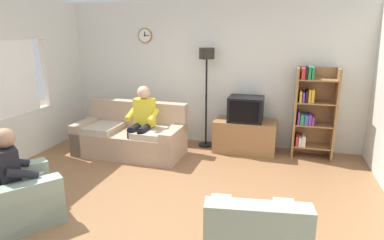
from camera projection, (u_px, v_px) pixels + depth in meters
name	position (u px, v px, depth m)	size (l,w,h in m)	color
ground_plane	(163.00, 205.00, 4.20)	(12.00, 12.00, 0.00)	#8C603D
back_wall_assembly	(210.00, 73.00, 6.32)	(6.20, 0.17, 2.70)	silver
couch	(131.00, 137.00, 5.91)	(1.92, 0.93, 0.90)	tan
tv_stand	(245.00, 136.00, 6.02)	(1.10, 0.56, 0.58)	olive
tv	(246.00, 109.00, 5.87)	(0.60, 0.49, 0.44)	black
bookshelf	(311.00, 111.00, 5.66)	(0.68, 0.36, 1.58)	olive
floor_lamp	(206.00, 70.00, 6.01)	(0.28, 0.28, 1.85)	black
armchair_near_window	(13.00, 198.00, 3.78)	(1.17, 1.18, 0.90)	gray
person_on_couch	(142.00, 118.00, 5.63)	(0.52, 0.54, 1.24)	yellow
person_in_left_armchair	(18.00, 171.00, 3.75)	(0.62, 0.64, 1.12)	black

